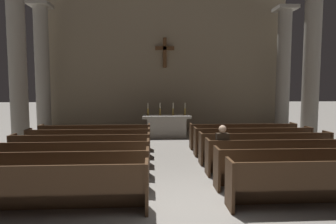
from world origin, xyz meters
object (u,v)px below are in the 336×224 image
Objects in this scene: column_right_fourth at (283,73)px; candlestick_outer_right at (185,111)px; pew_left_row_2 at (57,171)px; pew_right_row_4 at (265,148)px; pew_left_row_3 at (71,159)px; pew_left_row_4 at (81,150)px; lone_worshipper at (221,149)px; pew_right_row_1 at (331,183)px; column_left_fourth at (42,72)px; candlestick_inner_left at (160,111)px; column_right_third at (311,70)px; pew_left_row_6 at (96,137)px; altar at (167,126)px; candlestick_inner_right at (173,111)px; pew_right_row_6 at (243,136)px; pew_right_row_5 at (253,141)px; column_left_third at (18,69)px; pew_right_row_2 at (302,167)px; candlestick_outer_left at (148,111)px; pew_right_row_3 at (281,156)px; pew_left_row_5 at (89,143)px.

candlestick_outer_right is at bearing -170.95° from column_right_fourth.
pew_left_row_2 is 6.90× the size of candlestick_outer_right.
pew_left_row_3 is at bearing -168.97° from pew_right_row_4.
pew_left_row_4 is 4.00m from lone_worshipper.
column_left_fourth reaches higher than pew_right_row_1.
candlestick_inner_left is 1.15m from candlestick_outer_right.
column_right_third reaches higher than lone_worshipper.
altar is (2.72, 2.62, 0.06)m from pew_left_row_6.
pew_right_row_6 is at bearing -47.26° from candlestick_inner_right.
column_left_fourth is (-8.52, 4.47, 2.52)m from pew_right_row_5.
column_left_fourth is 4.67× the size of lone_worshipper.
pew_left_row_6 is 5.84m from pew_right_row_4.
pew_right_row_1 is 8.38m from altar.
candlestick_inner_right is at bearing 123.33° from pew_right_row_5.
pew_right_row_6 is (0.00, 2.12, 0.00)m from pew_right_row_4.
altar reaches higher than pew_right_row_6.
column_left_third is 11.85m from column_right_fourth.
pew_left_row_4 is 0.64× the size of column_right_fourth.
pew_left_row_6 is 8.93m from column_right_third.
pew_left_row_2 is at bearing -59.30° from column_left_third.
pew_left_row_2 is 0.64× the size of column_right_third.
pew_left_row_2 is 1.00× the size of pew_left_row_3.
candlestick_inner_right is at bearing 117.05° from pew_right_row_4.
pew_right_row_4 is 1.80× the size of altar.
pew_right_row_2 is 0.64× the size of column_right_fourth.
column_left_third is 10.76× the size of candlestick_inner_left.
candlestick_outer_left is at bearing -9.05° from column_left_fourth.
pew_right_row_3 is 0.64× the size of column_left_third.
pew_left_row_2 is at bearing -111.62° from altar.
column_left_fourth reaches higher than pew_left_row_4.
column_right_fourth reaches higher than pew_left_row_2.
lone_worshipper is at bearing 178.59° from pew_right_row_3.
pew_right_row_6 is at bearing 63.31° from lone_worshipper.
candlestick_outer_right is at bearing 116.95° from pew_right_row_5.
pew_right_row_6 is at bearing 0.00° from pew_left_row_6.
pew_left_row_4 is 5.84m from pew_right_row_2.
candlestick_outer_right is at bearing 92.89° from lone_worshipper.
candlestick_outer_left and candlestick_inner_left have the same top height.
candlestick_outer_left reaches higher than pew_right_row_1.
column_right_fourth is 6.41m from candlestick_inner_left.
column_right_third is (11.59, 0.00, 0.00)m from column_left_third.
pew_right_row_4 is (5.44, 2.12, 0.00)m from pew_left_row_2.
pew_right_row_4 is at bearing -33.00° from column_left_fourth.
pew_left_row_4 is 0.64× the size of column_right_third.
pew_right_row_3 is at bearing 90.00° from pew_right_row_1.
pew_right_row_1 is 6.90× the size of candlestick_inner_right.
pew_left_row_2 is at bearing 168.97° from pew_right_row_1.
candlestick_inner_right is at bearing 106.99° from pew_right_row_1.
pew_left_row_5 is at bearing 151.65° from lone_worshipper.
lone_worshipper is at bearing 145.16° from pew_right_row_2.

